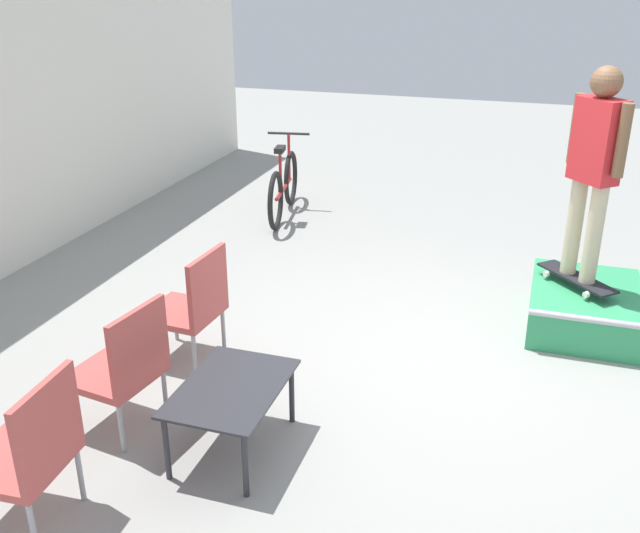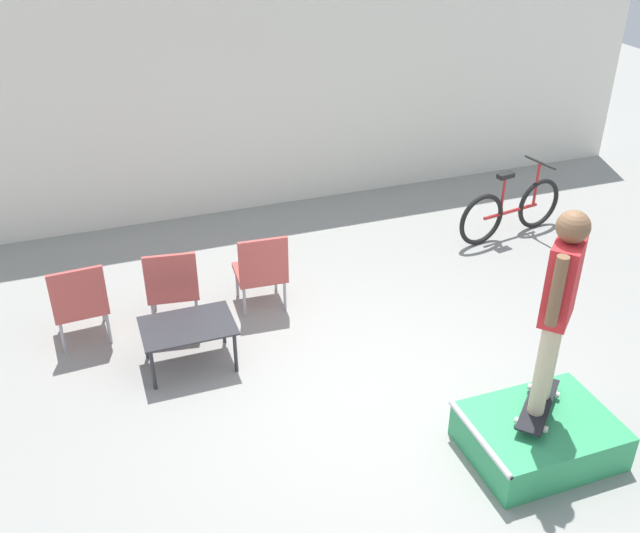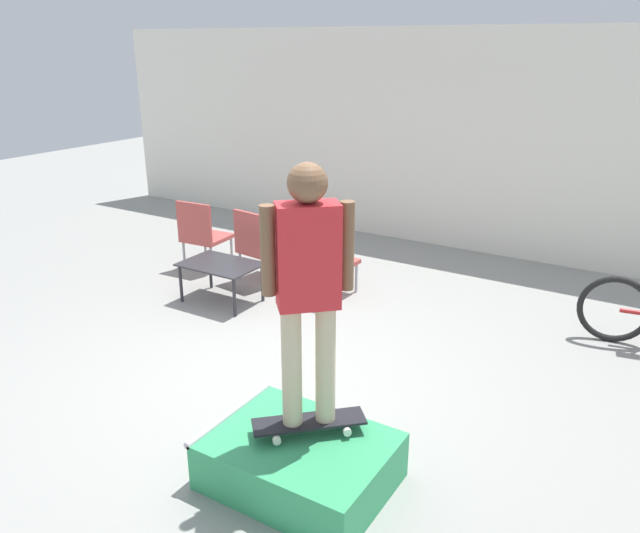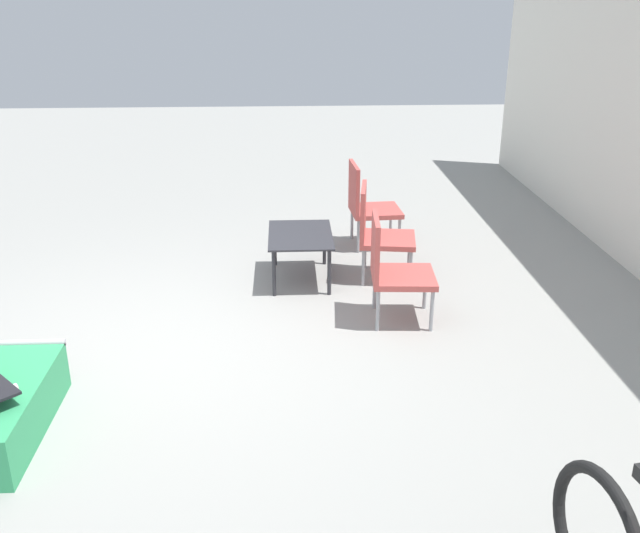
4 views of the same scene
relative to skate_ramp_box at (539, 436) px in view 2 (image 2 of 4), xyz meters
The scene contains 10 objects.
ground_plane 1.52m from the skate_ramp_box, 134.18° to the left, with size 24.00×24.00×0.00m, color gray.
house_wall_back 5.69m from the skate_ramp_box, 100.95° to the left, with size 12.00×0.06×3.00m.
skate_ramp_box is the anchor object (origin of this frame).
skateboard_on_ramp 0.27m from the skate_ramp_box, 81.84° to the left, with size 0.69×0.66×0.07m.
person_skater 1.28m from the skate_ramp_box, 81.84° to the left, with size 0.44×0.42×1.72m.
coffee_table 3.27m from the skate_ramp_box, 139.08° to the left, with size 0.87×0.60×0.46m.
patio_chair_left 4.45m from the skate_ramp_box, 139.74° to the left, with size 0.55×0.55×0.91m.
patio_chair_center 3.80m from the skate_ramp_box, 130.75° to the left, with size 0.59×0.59×0.91m.
patio_chair_right 3.27m from the skate_ramp_box, 118.08° to the left, with size 0.55×0.55×0.91m.
bicycle 3.96m from the skate_ramp_box, 60.64° to the left, with size 1.64×0.52×0.95m.
Camera 2 is at (-2.11, -4.57, 4.27)m, focal length 40.00 mm.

